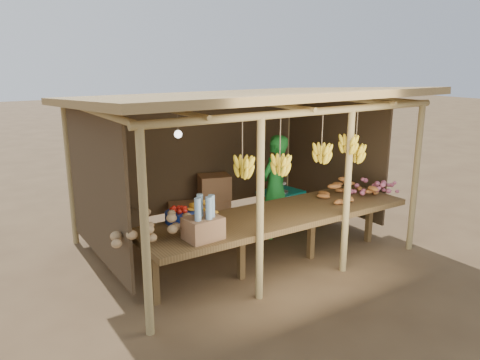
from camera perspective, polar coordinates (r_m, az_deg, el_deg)
ground at (r=7.31m, az=0.00°, el=-7.99°), size 60.00×60.00×0.00m
stall_structure at (r=6.80m, az=-0.02°, el=7.08°), size 4.70×3.50×2.43m
counter at (r=6.33m, az=4.71°, el=-4.54°), size 3.90×1.05×0.80m
potato_heap at (r=5.48m, az=-9.50°, el=-5.00°), size 1.30×1.08×0.37m
sweet_potato_heap at (r=7.17m, az=13.39°, el=-0.62°), size 0.98×0.75×0.35m
onion_heap at (r=7.46m, az=16.13°, el=-0.21°), size 0.77×0.47×0.35m
banana_pile at (r=6.06m, az=-5.21°, el=-3.09°), size 0.65×0.44×0.35m
tomato_basin at (r=5.98m, az=-7.31°, el=-4.31°), size 0.38×0.38×0.20m
bottle_box at (r=5.35m, az=-4.54°, el=-5.19°), size 0.43×0.35×0.52m
vendor at (r=7.45m, az=4.29°, el=-0.84°), size 0.70×0.57×1.67m
tarp_crate at (r=8.14m, az=4.99°, el=-3.25°), size 0.74×0.66×0.79m
carton_stack at (r=8.13m, az=-4.28°, el=-2.93°), size 1.21×0.58×0.84m
burlap_sacks at (r=7.56m, az=-14.76°, el=-5.49°), size 0.89×0.47×0.63m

